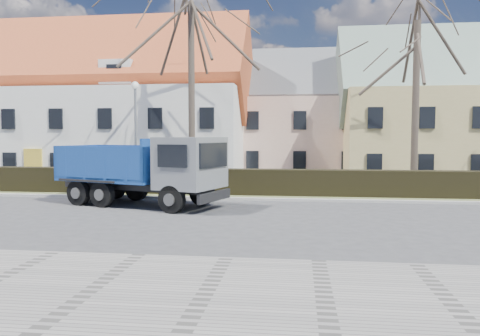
# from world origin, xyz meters

# --- Properties ---
(ground) EXTENTS (120.00, 120.00, 0.00)m
(ground) POSITION_xyz_m (0.00, 0.00, 0.00)
(ground) COLOR #38383A
(sidewalk_near) EXTENTS (80.00, 5.00, 0.08)m
(sidewalk_near) POSITION_xyz_m (0.00, -8.50, 0.04)
(sidewalk_near) COLOR gray
(sidewalk_near) RESTS_ON ground
(curb_far) EXTENTS (80.00, 0.30, 0.12)m
(curb_far) POSITION_xyz_m (0.00, 4.60, 0.06)
(curb_far) COLOR #A3A09A
(curb_far) RESTS_ON ground
(grass_strip) EXTENTS (80.00, 3.00, 0.10)m
(grass_strip) POSITION_xyz_m (0.00, 6.20, 0.05)
(grass_strip) COLOR #545C34
(grass_strip) RESTS_ON ground
(hedge) EXTENTS (60.00, 0.90, 1.30)m
(hedge) POSITION_xyz_m (0.00, 6.00, 0.65)
(hedge) COLOR black
(hedge) RESTS_ON ground
(building_white) EXTENTS (26.80, 10.80, 9.50)m
(building_white) POSITION_xyz_m (-13.00, 16.00, 4.75)
(building_white) COLOR white
(building_white) RESTS_ON ground
(building_pink) EXTENTS (10.80, 8.80, 8.00)m
(building_pink) POSITION_xyz_m (4.00, 20.00, 4.00)
(building_pink) COLOR beige
(building_pink) RESTS_ON ground
(building_yellow) EXTENTS (18.80, 10.80, 8.50)m
(building_yellow) POSITION_xyz_m (16.00, 17.00, 4.25)
(building_yellow) COLOR tan
(building_yellow) RESTS_ON ground
(tree_1) EXTENTS (9.20, 9.20, 12.65)m
(tree_1) POSITION_xyz_m (-2.00, 8.50, 6.33)
(tree_1) COLOR #3E332B
(tree_1) RESTS_ON ground
(tree_2) EXTENTS (8.00, 8.00, 11.00)m
(tree_2) POSITION_xyz_m (10.00, 8.50, 5.50)
(tree_2) COLOR #3E332B
(tree_2) RESTS_ON ground
(dump_truck) EXTENTS (8.23, 5.16, 3.09)m
(dump_truck) POSITION_xyz_m (-3.12, 2.51, 1.54)
(dump_truck) COLOR navy
(dump_truck) RESTS_ON ground
(streetlight) EXTENTS (0.47, 0.47, 5.98)m
(streetlight) POSITION_xyz_m (-4.71, 7.00, 2.99)
(streetlight) COLOR gray
(streetlight) RESTS_ON ground
(cart_frame) EXTENTS (0.75, 0.58, 0.60)m
(cart_frame) POSITION_xyz_m (-4.21, 4.47, 0.30)
(cart_frame) COLOR silver
(cart_frame) RESTS_ON ground
(parked_car_a) EXTENTS (4.57, 3.30, 1.45)m
(parked_car_a) POSITION_xyz_m (-8.55, 10.72, 0.72)
(parked_car_a) COLOR #28282C
(parked_car_a) RESTS_ON ground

